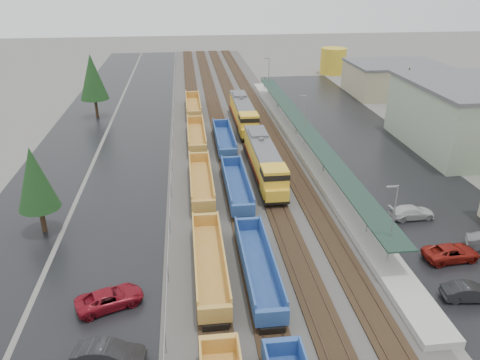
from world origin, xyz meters
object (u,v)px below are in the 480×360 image
Objects in this scene: locomotive_trail at (243,114)px; parked_car_west_c at (110,299)px; well_string_yellow at (205,216)px; parked_car_west_b at (109,354)px; parked_car_east_c at (412,212)px; storage_tank at (333,61)px; locomotive_lead at (264,161)px; well_string_blue at (258,267)px; parked_car_east_b at (451,253)px; parked_car_east_a at (469,292)px.

locomotive_trail is 3.65× the size of parked_car_west_c.
well_string_yellow is 19.03m from parked_car_west_b.
well_string_yellow is 20.62× the size of parked_car_east_c.
storage_tank is (35.64, 72.71, 1.99)m from well_string_yellow.
locomotive_lead reaches higher than parked_car_west_b.
locomotive_trail is at bearing 76.05° from well_string_yellow.
locomotive_trail is 33.19m from well_string_yellow.
locomotive_lead is 21.06m from well_string_blue.
parked_car_west_b is 0.99× the size of parked_car_east_c.
storage_tank is 1.31× the size of parked_car_east_c.
locomotive_trail is 3.96× the size of parked_car_west_b.
parked_car_east_a is at bearing 159.83° from parked_car_east_b.
parked_car_west_c is at bearing 16.06° from parked_car_west_b.
locomotive_lead is 3.71× the size of parked_car_east_b.
parked_car_west_c is (-0.72, 5.95, -0.07)m from parked_car_west_b.
parked_car_west_b is 1.11× the size of parked_car_east_a.
parked_car_east_c is (-13.93, -73.68, -2.44)m from storage_tank.
locomotive_lead is at bearing 54.45° from well_string_yellow.
well_string_yellow reaches higher than well_string_blue.
locomotive_lead is 0.19× the size of well_string_yellow.
parked_car_east_a is (20.22, -14.20, -0.44)m from well_string_yellow.
parked_car_east_a is (-15.42, -86.92, -2.43)m from storage_tank.
parked_car_east_a is 5.70m from parked_car_east_b.
locomotive_lead is at bearing -114.19° from storage_tank.
parked_car_east_a is at bearing -16.32° from well_string_blue.
well_string_blue reaches higher than parked_car_west_c.
parked_car_east_b is at bearing -63.79° from parked_car_west_b.
locomotive_trail reaches higher than parked_car_west_b.
well_string_yellow reaches higher than parked_car_east_c.
parked_car_west_b is at bearing 165.63° from parked_car_west_c.
well_string_blue is at bearing 87.88° from parked_car_east_b.
locomotive_trail is 52.09m from parked_car_west_b.
storage_tank is at bearing 55.70° from locomotive_trail.
storage_tank is at bearing 68.94° from well_string_blue.
storage_tank is at bearing 63.89° from well_string_yellow.
parked_car_east_b is at bearing 178.09° from parked_car_east_c.
well_string_blue is 12.16m from parked_car_west_c.
well_string_blue is 13.88m from parked_car_west_b.
well_string_blue is 17.78m from parked_car_east_b.
well_string_blue is 15.32× the size of parked_car_west_c.
locomotive_lead is 27.91m from parked_car_west_c.
parked_car_east_b is (1.54, 5.49, 0.00)m from parked_car_east_a.
parked_car_east_b is (13.76, -19.91, -1.58)m from locomotive_lead.
locomotive_lead is 3.65× the size of parked_car_west_c.
parked_car_west_c is at bearing 90.82° from parked_car_east_a.
well_string_yellow reaches higher than parked_car_east_a.
parked_car_west_b is (-7.23, -17.60, -0.36)m from well_string_yellow.
well_string_yellow is 23.45m from parked_car_east_b.
parked_car_west_c is (-15.95, -22.85, -1.57)m from locomotive_lead.
parked_car_west_c is at bearing -124.31° from well_string_yellow.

